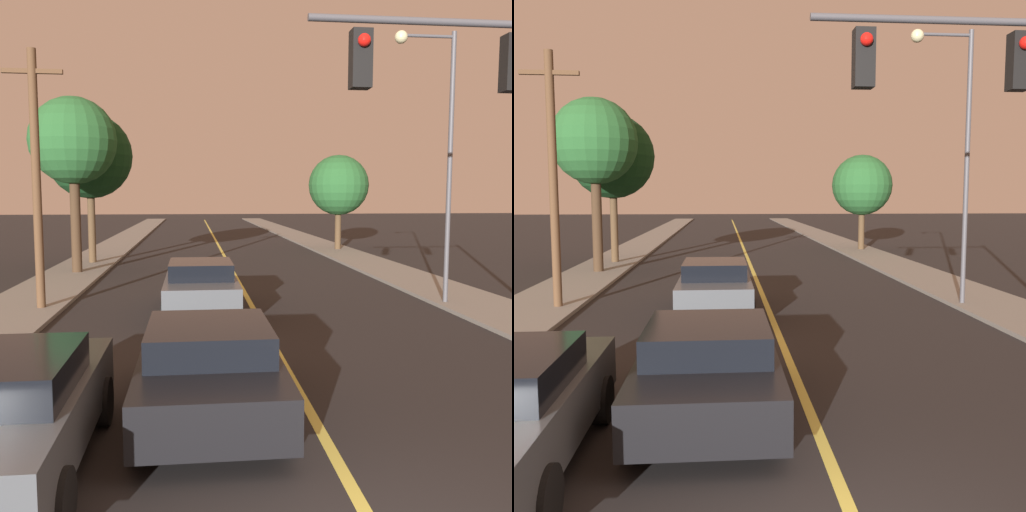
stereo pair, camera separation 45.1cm
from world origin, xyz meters
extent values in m
cube|color=black|center=(0.00, 36.00, 0.01)|extent=(10.68, 80.00, 0.01)
cube|color=#D1C14C|center=(0.00, 36.00, 0.01)|extent=(0.16, 76.00, 0.00)
cube|color=gray|center=(-6.59, 36.00, 0.06)|extent=(2.50, 80.00, 0.12)
cube|color=gray|center=(6.59, 36.00, 0.06)|extent=(2.50, 80.00, 0.12)
cube|color=black|center=(-1.49, 3.98, 0.64)|extent=(1.97, 4.48, 0.66)
cube|color=black|center=(-1.49, 3.81, 1.18)|extent=(1.74, 2.02, 0.43)
cylinder|color=black|center=(-2.43, 5.37, 0.31)|extent=(0.22, 0.61, 0.61)
cylinder|color=black|center=(-0.56, 5.37, 0.31)|extent=(0.22, 0.61, 0.61)
cylinder|color=black|center=(-2.43, 2.60, 0.31)|extent=(0.22, 0.61, 0.61)
cylinder|color=black|center=(-0.56, 2.60, 0.31)|extent=(0.22, 0.61, 0.61)
cube|color=#474C51|center=(-1.49, 11.40, 0.66)|extent=(1.91, 4.78, 0.71)
cube|color=black|center=(-1.49, 11.21, 1.24)|extent=(1.68, 2.15, 0.44)
cylinder|color=black|center=(-2.40, 12.88, 0.31)|extent=(0.22, 0.61, 0.61)
cylinder|color=black|center=(-0.59, 12.88, 0.31)|extent=(0.22, 0.61, 0.61)
cylinder|color=black|center=(-2.40, 9.92, 0.31)|extent=(0.22, 0.61, 0.61)
cylinder|color=black|center=(-0.59, 9.92, 0.31)|extent=(0.22, 0.61, 0.61)
cube|color=#474C51|center=(-3.84, 2.35, 0.70)|extent=(1.78, 4.36, 0.71)
cube|color=black|center=(-3.84, 2.17, 1.26)|extent=(1.57, 1.96, 0.42)
cylinder|color=black|center=(-3.00, 3.70, 0.34)|extent=(0.22, 0.68, 0.68)
cylinder|color=black|center=(-3.00, 0.99, 0.34)|extent=(0.22, 0.68, 0.68)
cylinder|color=#47474C|center=(2.92, 4.74, 5.97)|extent=(5.64, 0.12, 0.12)
cube|color=black|center=(0.95, 4.74, 5.36)|extent=(0.32, 0.28, 0.90)
sphere|color=red|center=(0.95, 4.56, 5.60)|extent=(0.20, 0.20, 0.20)
cylinder|color=#47474C|center=(5.69, 11.61, 3.97)|extent=(0.14, 0.14, 7.71)
cylinder|color=#47474C|center=(4.92, 11.61, 7.68)|extent=(1.55, 0.09, 0.09)
sphere|color=beige|center=(4.14, 11.61, 7.63)|extent=(0.36, 0.36, 0.36)
cylinder|color=#513823|center=(-5.94, 12.04, 3.64)|extent=(0.24, 0.24, 7.04)
cube|color=#513823|center=(-5.94, 12.04, 6.56)|extent=(1.60, 0.12, 0.12)
cylinder|color=#4C3823|center=(-6.39, 23.13, 1.91)|extent=(0.34, 0.34, 3.58)
sphere|color=#143819|center=(-6.39, 23.13, 5.07)|extent=(3.92, 3.92, 3.92)
cylinder|color=#3D2B1C|center=(-6.43, 19.69, 2.17)|extent=(0.40, 0.40, 4.10)
sphere|color=#235628|center=(-6.43, 19.69, 5.45)|extent=(3.49, 3.49, 3.49)
cylinder|color=#4C3823|center=(6.83, 28.53, 1.38)|extent=(0.36, 0.36, 2.52)
sphere|color=#235628|center=(6.83, 28.53, 3.87)|extent=(3.49, 3.49, 3.49)
camera|label=1|loc=(-1.72, -4.25, 3.21)|focal=40.00mm
camera|label=2|loc=(-1.27, -4.29, 3.21)|focal=40.00mm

